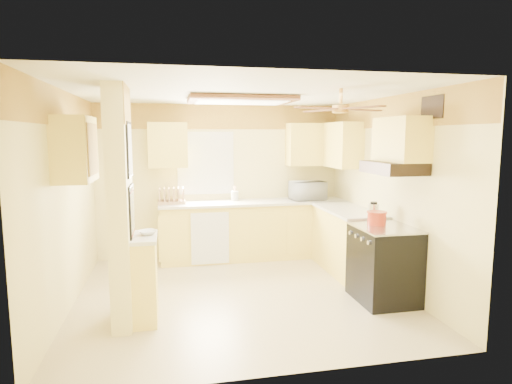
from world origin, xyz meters
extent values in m
plane|color=#CFBB8F|center=(0.00, 0.00, 0.00)|extent=(4.00, 4.00, 0.00)
plane|color=white|center=(0.00, 0.00, 2.50)|extent=(4.00, 4.00, 0.00)
plane|color=#F4E595|center=(0.00, 1.90, 1.25)|extent=(4.00, 0.00, 4.00)
plane|color=#F4E595|center=(0.00, -1.90, 1.25)|extent=(4.00, 0.00, 4.00)
plane|color=#F4E595|center=(-2.00, 0.00, 1.25)|extent=(0.00, 3.80, 3.80)
plane|color=#F4E595|center=(2.00, 0.00, 1.25)|extent=(0.00, 3.80, 3.80)
cube|color=yellow|center=(0.00, 1.88, 2.30)|extent=(4.00, 0.02, 0.40)
cube|color=#F4E595|center=(-1.35, -0.55, 1.25)|extent=(0.20, 0.70, 2.50)
cube|color=#FFE863|center=(-1.13, -0.55, 0.45)|extent=(0.25, 0.55, 0.90)
cube|color=silver|center=(-1.13, -0.55, 0.92)|extent=(0.28, 0.58, 0.04)
cube|color=#FFE863|center=(0.50, 1.60, 0.45)|extent=(3.00, 0.60, 0.90)
cube|color=#FFE863|center=(1.70, 0.60, 0.45)|extent=(0.60, 1.40, 0.90)
cube|color=silver|center=(0.50, 1.59, 0.92)|extent=(3.04, 0.64, 0.04)
cube|color=silver|center=(1.69, 0.60, 0.92)|extent=(0.64, 1.44, 0.04)
cube|color=white|center=(-0.25, 1.29, 0.43)|extent=(0.58, 0.02, 0.80)
cube|color=white|center=(-0.25, 1.89, 1.55)|extent=(0.92, 0.02, 1.02)
cube|color=white|center=(-0.25, 1.89, 1.55)|extent=(0.80, 0.02, 0.90)
cube|color=#FFE863|center=(-0.85, 1.72, 1.85)|extent=(0.60, 0.35, 0.70)
cube|color=#FFE863|center=(1.55, 1.72, 1.85)|extent=(0.90, 0.35, 0.70)
cube|color=#FFE863|center=(1.82, 1.25, 1.85)|extent=(0.35, 1.00, 0.70)
cube|color=#FFE863|center=(-1.82, -0.25, 1.85)|extent=(0.35, 0.75, 0.70)
cube|color=#FFE863|center=(1.82, -0.55, 1.95)|extent=(0.35, 0.76, 0.52)
cube|color=black|center=(1.67, -0.55, 0.45)|extent=(0.65, 0.76, 0.90)
cube|color=silver|center=(1.67, -0.55, 0.91)|extent=(0.66, 0.77, 0.02)
cylinder|color=silver|center=(1.34, -0.80, 0.80)|extent=(0.03, 0.05, 0.05)
cylinder|color=silver|center=(1.34, -0.63, 0.80)|extent=(0.03, 0.05, 0.05)
cylinder|color=silver|center=(1.34, -0.47, 0.80)|extent=(0.03, 0.05, 0.05)
cylinder|color=silver|center=(1.34, -0.30, 0.80)|extent=(0.03, 0.05, 0.05)
cube|color=black|center=(1.74, -0.55, 1.62)|extent=(0.50, 0.76, 0.14)
cube|color=black|center=(-1.24, -0.55, 1.85)|extent=(0.02, 0.42, 0.57)
cube|color=white|center=(-1.23, -0.55, 1.85)|extent=(0.01, 0.37, 0.52)
cube|color=black|center=(-1.24, -0.55, 1.20)|extent=(0.02, 0.42, 0.57)
cube|color=yellow|center=(-1.23, -0.55, 1.20)|extent=(0.01, 0.37, 0.52)
cube|color=brown|center=(0.10, 0.50, 2.46)|extent=(1.35, 0.95, 0.06)
cube|color=white|center=(0.10, 0.50, 2.44)|extent=(1.15, 0.75, 0.02)
cylinder|color=gold|center=(1.00, -0.70, 2.42)|extent=(0.04, 0.04, 0.16)
cylinder|color=gold|center=(1.00, -0.70, 2.28)|extent=(0.18, 0.18, 0.08)
cube|color=brown|center=(1.30, -0.59, 2.28)|extent=(0.55, 0.28, 0.01)
cube|color=brown|center=(0.89, -0.40, 2.28)|extent=(0.28, 0.55, 0.01)
cube|color=brown|center=(0.70, -0.81, 2.28)|extent=(0.55, 0.28, 0.01)
cube|color=brown|center=(1.11, -1.00, 2.28)|extent=(0.28, 0.55, 0.01)
cube|color=black|center=(1.98, -0.90, 2.30)|extent=(0.02, 0.40, 0.25)
imported|color=white|center=(1.41, 1.58, 1.09)|extent=(0.58, 0.41, 0.31)
imported|color=white|center=(-1.09, -0.51, 0.96)|extent=(0.25, 0.25, 0.05)
cylinder|color=#B3301A|center=(1.63, -0.40, 0.99)|extent=(0.22, 0.22, 0.14)
cylinder|color=#B3301A|center=(1.63, -0.40, 1.07)|extent=(0.24, 0.24, 0.02)
cylinder|color=silver|center=(1.76, -0.07, 1.03)|extent=(0.13, 0.13, 0.18)
cylinder|color=black|center=(1.76, -0.07, 1.13)|extent=(0.09, 0.09, 0.03)
cube|color=tan|center=(-0.82, 1.64, 0.96)|extent=(0.43, 0.32, 0.04)
cube|color=tan|center=(-0.99, 1.64, 1.06)|extent=(0.02, 0.29, 0.25)
cube|color=tan|center=(-0.92, 1.64, 1.06)|extent=(0.02, 0.29, 0.25)
cube|color=tan|center=(-0.85, 1.64, 1.06)|extent=(0.02, 0.29, 0.25)
cube|color=tan|center=(-0.78, 1.64, 1.06)|extent=(0.02, 0.29, 0.25)
cube|color=tan|center=(-0.70, 1.64, 1.06)|extent=(0.02, 0.29, 0.25)
cube|color=tan|center=(-0.63, 1.64, 1.06)|extent=(0.02, 0.29, 0.25)
cylinder|color=white|center=(-0.92, 1.64, 1.06)|extent=(0.02, 0.25, 0.25)
cylinder|color=white|center=(-0.78, 1.64, 1.06)|extent=(0.02, 0.25, 0.25)
cylinder|color=white|center=(0.21, 1.74, 1.02)|extent=(0.12, 0.12, 0.15)
cylinder|color=tan|center=(0.23, 1.74, 1.06)|extent=(0.01, 0.01, 0.24)
cylinder|color=tan|center=(0.21, 1.76, 1.06)|extent=(0.01, 0.01, 0.24)
cylinder|color=tan|center=(0.19, 1.74, 1.06)|extent=(0.01, 0.01, 0.24)
cylinder|color=tan|center=(0.21, 1.72, 1.06)|extent=(0.01, 0.01, 0.24)
camera|label=1|loc=(-0.85, -5.14, 1.99)|focal=30.00mm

